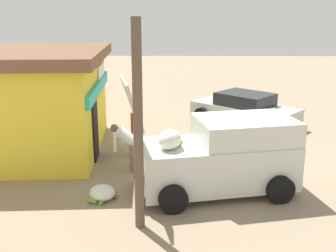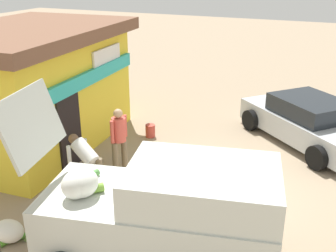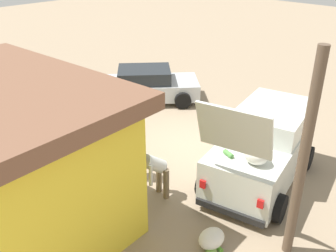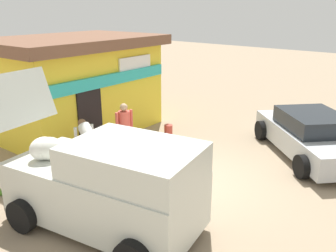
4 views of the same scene
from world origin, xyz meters
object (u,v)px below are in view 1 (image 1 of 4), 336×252
Objects in this scene: customer_bending at (127,142)px; parked_sedan at (245,110)px; storefront_bar at (44,100)px; vendor_standing at (136,127)px; delivery_van at (221,155)px; unloaded_banana_pile at (102,194)px; paint_bucket at (135,130)px.

parked_sedan is at bearing -40.82° from customer_bending.
parked_sedan is (3.18, -7.05, -1.08)m from storefront_bar.
vendor_standing is at bearing -8.95° from customer_bending.
parked_sedan is (6.34, -1.69, -0.34)m from delivery_van.
parked_sedan is 6.05× the size of unloaded_banana_pile.
parked_sedan is 8.35m from unloaded_banana_pile.
vendor_standing is at bearing -100.60° from storefront_bar.
delivery_van is 6.25× the size of unloaded_banana_pile.
customer_bending is at bearing -178.57° from paint_bucket.
vendor_standing is (-0.56, -3.01, -0.74)m from storefront_bar.
unloaded_banana_pile is (-6.96, 4.60, -0.43)m from parked_sedan.
storefront_bar is at bearing 114.28° from parked_sedan.
delivery_van is 11.82× the size of paint_bucket.
paint_bucket is (2.25, 0.27, -0.76)m from vendor_standing.
customer_bending is at bearing -10.33° from unloaded_banana_pile.
storefront_bar is 1.38× the size of parked_sedan.
parked_sedan is 6.47m from customer_bending.
delivery_van is at bearing -137.76° from vendor_standing.
delivery_van is 1.03× the size of parked_sedan.
storefront_bar is 6.27m from delivery_van.
storefront_bar is 15.73× the size of paint_bucket.
delivery_van is at bearing -78.03° from unloaded_banana_pile.
customer_bending is at bearing 139.18° from parked_sedan.
vendor_standing is 1.23× the size of customer_bending.
parked_sedan reaches higher than unloaded_banana_pile.
storefront_bar is 4.75m from unloaded_banana_pile.
delivery_van reaches higher than vendor_standing.
vendor_standing is (2.60, 2.36, 0.00)m from delivery_van.
paint_bucket is at bearing -58.34° from storefront_bar.
delivery_van is 2.72× the size of vendor_standing.
delivery_van is 3.36× the size of customer_bending.
delivery_van is 3.08m from unloaded_banana_pile.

